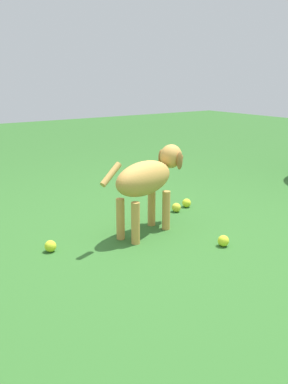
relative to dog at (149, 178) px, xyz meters
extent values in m
plane|color=#2D6026|center=(-0.07, -0.25, -0.35)|extent=(14.00, 14.00, 0.00)
ellipsoid|color=#C69347|center=(-0.04, -0.01, 0.01)|extent=(0.51, 0.31, 0.21)
cylinder|color=#C69347|center=(0.09, 0.09, -0.22)|extent=(0.05, 0.05, 0.25)
cylinder|color=#C69347|center=(0.12, -0.03, -0.22)|extent=(0.05, 0.05, 0.25)
cylinder|color=#C69347|center=(-0.21, 0.00, -0.22)|extent=(0.05, 0.05, 0.25)
cylinder|color=#C69347|center=(-0.17, -0.11, -0.22)|extent=(0.05, 0.05, 0.25)
ellipsoid|color=#C69347|center=(0.23, 0.07, 0.10)|extent=(0.19, 0.18, 0.15)
ellipsoid|color=olive|center=(0.29, 0.09, 0.08)|extent=(0.12, 0.10, 0.06)
sphere|color=black|center=(0.34, 0.10, 0.08)|extent=(0.03, 0.03, 0.03)
ellipsoid|color=olive|center=(0.20, 0.14, 0.08)|extent=(0.06, 0.04, 0.12)
ellipsoid|color=olive|center=(0.24, -0.01, 0.08)|extent=(0.06, 0.04, 0.12)
cylinder|color=#C69347|center=(-0.32, -0.10, 0.09)|extent=(0.16, 0.08, 0.12)
sphere|color=#C8DA2B|center=(-0.64, 0.06, -0.32)|extent=(0.07, 0.07, 0.07)
sphere|color=#C8DE2C|center=(0.22, -0.44, -0.32)|extent=(0.07, 0.07, 0.07)
sphere|color=#CDDE2E|center=(0.53, 0.25, -0.32)|extent=(0.07, 0.07, 0.07)
sphere|color=#CCD534|center=(0.40, 0.21, -0.32)|extent=(0.07, 0.07, 0.07)
camera|label=1|loc=(-1.44, -2.02, 0.61)|focal=38.79mm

